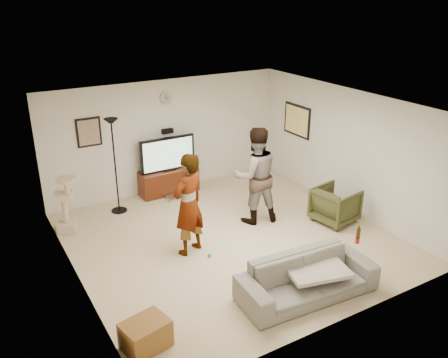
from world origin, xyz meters
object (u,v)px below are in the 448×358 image
cat_tree (64,205)px  person_right (255,175)px  tv (168,154)px  beer_bottle (358,236)px  person_left (189,204)px  floor_lamp (115,167)px  sofa (307,278)px  armchair (335,205)px  tv_stand (169,181)px  side_table (146,335)px

cat_tree → person_right: (3.32, -1.40, 0.41)m
tv → beer_bottle: 4.71m
cat_tree → person_left: person_left is taller
floor_lamp → beer_bottle: bearing=-59.7°
tv → sofa: size_ratio=0.60×
armchair → floor_lamp: bearing=44.4°
person_left → beer_bottle: (1.91, -2.03, -0.17)m
beer_bottle → cat_tree: bearing=133.0°
tv_stand → tv: 0.65m
cat_tree → armchair: 5.18m
cat_tree → sofa: cat_tree is taller
armchair → beer_bottle: bearing=137.3°
cat_tree → side_table: bearing=-88.0°
sofa → side_table: (-2.50, 0.19, -0.12)m
tv_stand → side_table: 4.93m
floor_lamp → side_table: bearing=-104.0°
side_table → person_right: bearing=35.3°
person_left → sofa: size_ratio=0.86×
tv_stand → tv: tv is taller
sofa → cat_tree: bearing=128.2°
sofa → beer_bottle: (0.97, 0.00, 0.43)m
tv_stand → sofa: bearing=-87.5°
tv → floor_lamp: 1.34m
sofa → person_right: bearing=78.2°
tv_stand → person_right: size_ratio=0.69×
tv → cat_tree: tv is taller
tv_stand → beer_bottle: size_ratio=5.27×
floor_lamp → person_left: bearing=-75.9°
person_left → side_table: person_left is taller
cat_tree → side_table: 3.68m
tv_stand → tv: size_ratio=1.05×
tv_stand → armchair: (2.24, -2.95, 0.08)m
person_left → tv_stand: bearing=-127.9°
person_right → beer_bottle: size_ratio=7.68×
cat_tree → armchair: bearing=-25.7°
cat_tree → armchair: size_ratio=1.42×
person_left → armchair: person_left is taller
tv_stand → side_table: tv_stand is taller
person_right → cat_tree: bearing=-10.3°
tv → beer_bottle: (1.17, -4.56, -0.18)m
tv → person_right: size_ratio=0.66×
sofa → beer_bottle: beer_bottle is taller
person_left → person_right: bearing=172.8°
tv → person_left: 2.63m
tv_stand → person_right: (0.89, -2.11, 0.69)m
person_left → sofa: bearing=93.4°
floor_lamp → cat_tree: (-1.13, -0.36, -0.43)m
floor_lamp → side_table: (-1.00, -4.02, -0.79)m
tv_stand → armchair: 3.70m
cat_tree → armchair: (4.66, -2.25, -0.20)m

